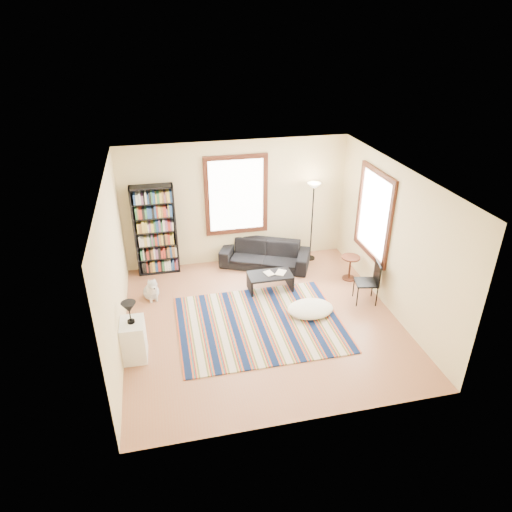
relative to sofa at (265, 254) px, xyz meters
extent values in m
cube|color=#9E6748|center=(-0.56, -2.05, -0.34)|extent=(5.00, 5.00, 0.10)
cube|color=white|center=(-0.56, -2.05, 2.56)|extent=(5.00, 5.00, 0.10)
cube|color=beige|center=(-0.56, 0.50, 1.11)|extent=(5.00, 0.10, 2.80)
cube|color=beige|center=(-0.56, -4.60, 1.11)|extent=(5.00, 0.10, 2.80)
cube|color=beige|center=(-3.11, -2.05, 1.11)|extent=(0.10, 5.00, 2.80)
cube|color=beige|center=(1.99, -2.05, 1.11)|extent=(0.10, 5.00, 2.80)
cube|color=white|center=(-0.56, 0.42, 1.31)|extent=(1.20, 0.06, 1.60)
cube|color=white|center=(1.91, -1.25, 1.31)|extent=(0.06, 1.20, 1.60)
cube|color=#0D1D44|center=(-0.63, -2.17, -0.28)|extent=(3.01, 2.41, 0.02)
imported|color=black|center=(0.00, 0.00, 0.00)|extent=(2.12, 1.54, 0.58)
cube|color=black|center=(-2.36, 0.27, 0.71)|extent=(0.90, 0.30, 2.00)
cube|color=black|center=(-0.14, -1.02, -0.11)|extent=(0.98, 0.67, 0.36)
imported|color=beige|center=(-0.24, -1.02, 0.08)|extent=(0.26, 0.22, 0.02)
imported|color=beige|center=(0.01, -0.97, 0.08)|extent=(0.29, 0.31, 0.02)
ellipsoid|color=white|center=(0.40, -2.06, -0.18)|extent=(0.96, 0.77, 0.22)
cylinder|color=#431D10|center=(1.64, -0.98, -0.02)|extent=(0.51, 0.51, 0.54)
cube|color=black|center=(1.59, -1.88, 0.14)|extent=(0.49, 0.48, 0.86)
cube|color=white|center=(-2.86, -2.62, 0.06)|extent=(0.39, 0.51, 0.70)
camera|label=1|loc=(-2.21, -8.91, 4.75)|focal=32.00mm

